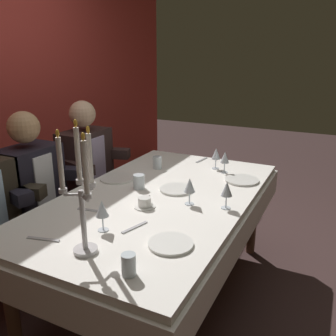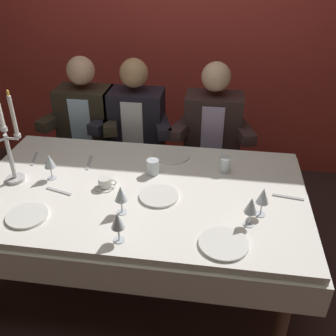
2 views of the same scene
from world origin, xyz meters
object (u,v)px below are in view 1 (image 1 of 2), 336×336
(candelabra, at_px, (81,196))
(seated_diner_1, at_px, (30,184))
(dinner_plate_2, at_px, (242,180))
(dinner_plate_3, at_px, (176,189))
(wine_glass_0, at_px, (227,189))
(water_tumbler_1, at_px, (157,162))
(seated_diner_2, at_px, (85,162))
(wine_glass_2, at_px, (190,186))
(wine_glass_3, at_px, (225,158))
(dinner_plate_1, at_px, (171,244))
(wine_glass_4, at_px, (216,154))
(water_tumbler_0, at_px, (139,182))
(dining_table, at_px, (158,212))
(coffee_cup_0, at_px, (145,203))
(dinner_plate_0, at_px, (117,178))
(water_tumbler_2, at_px, (129,265))
(wine_glass_1, at_px, (102,210))

(candelabra, bearing_deg, seated_diner_1, 59.47)
(dinner_plate_2, bearing_deg, dinner_plate_3, 137.32)
(wine_glass_0, relative_size, seated_diner_1, 0.13)
(water_tumbler_1, xyz_separation_m, seated_diner_2, (-0.10, 0.62, -0.05))
(candelabra, distance_m, dinner_plate_2, 1.32)
(wine_glass_2, height_order, wine_glass_3, same)
(dinner_plate_1, bearing_deg, wine_glass_4, 9.20)
(wine_glass_2, xyz_separation_m, wine_glass_4, (0.72, 0.09, -0.00))
(dinner_plate_2, xyz_separation_m, water_tumbler_0, (-0.44, 0.57, 0.04))
(dining_table, xyz_separation_m, water_tumbler_1, (0.48, 0.26, 0.17))
(candelabra, distance_m, coffee_cup_0, 0.60)
(coffee_cup_0, bearing_deg, dinner_plate_0, 51.55)
(candelabra, bearing_deg, wine_glass_4, -5.01)
(wine_glass_4, xyz_separation_m, seated_diner_2, (-0.29, 1.03, -0.12))
(wine_glass_3, relative_size, wine_glass_4, 1.00)
(wine_glass_0, xyz_separation_m, water_tumbler_2, (-0.81, 0.15, -0.07))
(dining_table, height_order, wine_glass_3, wine_glass_3)
(seated_diner_1, bearing_deg, wine_glass_0, -80.93)
(dinner_plate_1, xyz_separation_m, water_tumbler_2, (-0.29, 0.05, 0.04))
(wine_glass_3, bearing_deg, dining_table, 159.12)
(candelabra, distance_m, water_tumbler_0, 0.85)
(dinner_plate_3, xyz_separation_m, wine_glass_0, (-0.13, -0.38, 0.11))
(dinner_plate_1, height_order, wine_glass_0, wine_glass_0)
(dinner_plate_3, bearing_deg, dining_table, 152.97)
(seated_diner_2, bearing_deg, dinner_plate_1, -126.37)
(wine_glass_0, relative_size, wine_glass_3, 1.00)
(wine_glass_0, bearing_deg, wine_glass_2, 101.70)
(dinner_plate_3, relative_size, wine_glass_0, 1.34)
(dinner_plate_3, height_order, seated_diner_2, seated_diner_2)
(candelabra, xyz_separation_m, wine_glass_2, (0.70, -0.21, -0.16))
(dining_table, bearing_deg, dinner_plate_2, -39.14)
(dinner_plate_2, distance_m, dinner_plate_3, 0.50)
(dinner_plate_0, xyz_separation_m, water_tumbler_1, (0.35, -0.14, 0.04))
(dinner_plate_2, height_order, coffee_cup_0, coffee_cup_0)
(coffee_cup_0, bearing_deg, water_tumbler_0, 36.83)
(dining_table, bearing_deg, dinner_plate_1, -146.77)
(wine_glass_2, xyz_separation_m, water_tumbler_1, (0.52, 0.49, -0.07))
(wine_glass_4, height_order, seated_diner_2, seated_diner_2)
(dinner_plate_2, height_order, wine_glass_2, wine_glass_2)
(dinner_plate_2, xyz_separation_m, wine_glass_4, (0.18, 0.26, 0.11))
(dinner_plate_2, relative_size, wine_glass_4, 1.45)
(dining_table, height_order, wine_glass_2, wine_glass_2)
(dining_table, bearing_deg, wine_glass_2, -99.68)
(wine_glass_2, bearing_deg, wine_glass_3, -0.41)
(wine_glass_1, xyz_separation_m, water_tumbler_0, (0.59, 0.14, -0.07))
(dining_table, relative_size, wine_glass_4, 11.83)
(wine_glass_4, relative_size, seated_diner_1, 0.13)
(dinner_plate_2, distance_m, coffee_cup_0, 0.79)
(candelabra, bearing_deg, water_tumbler_2, -102.79)
(water_tumbler_0, bearing_deg, seated_diner_1, 110.00)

